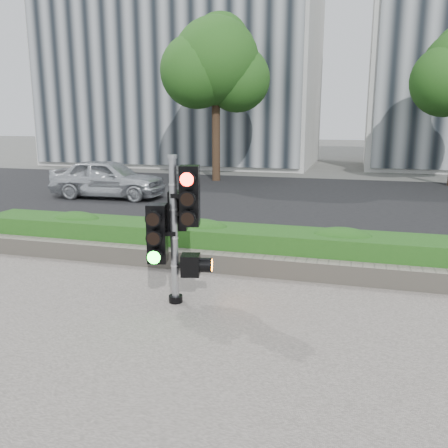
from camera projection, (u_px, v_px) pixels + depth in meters
The scene contains 10 objects.
ground at pixel (225, 317), 6.75m from camera, with size 120.00×120.00×0.00m, color #51514C.
sidewalk at pixel (152, 422), 4.40m from camera, with size 16.00×11.00×0.03m, color #9E9389.
road at pixel (304, 201), 16.14m from camera, with size 60.00×13.00×0.02m, color black.
curb at pixel (267, 254), 9.70m from camera, with size 60.00×0.25×0.12m, color gray.
stone_wall at pixel (254, 265), 8.49m from camera, with size 12.00×0.32×0.34m, color gray.
hedge at pixel (261, 247), 9.07m from camera, with size 12.00×1.00×0.68m, color #428C2B.
building_left at pixel (186, 40), 29.12m from camera, with size 16.00×9.00×15.00m, color #B7B7B2.
tree_left at pixel (216, 65), 20.53m from camera, with size 4.61×4.03×7.34m.
traffic_signal at pixel (176, 223), 7.00m from camera, with size 0.81×0.67×2.23m.
car_silver at pixel (108, 178), 16.70m from camera, with size 1.62×4.03×1.37m, color silver.
Camera 1 is at (1.71, -6.06, 2.77)m, focal length 38.00 mm.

